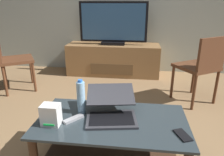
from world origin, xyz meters
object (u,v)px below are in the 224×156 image
Objects in this scene: water_bottle_near at (81,97)px; media_cabinet at (113,59)px; cell_phone at (183,135)px; tv_remote at (74,119)px; television at (113,24)px; side_chair at (9,56)px; coffee_table at (112,135)px; dining_chair at (201,65)px; laptop at (111,109)px; router_box at (51,115)px.

media_cabinet is at bearing 90.12° from water_bottle_near.
cell_phone is 0.78m from tv_remote.
television reaches higher than side_chair.
coffee_table is 0.53m from cell_phone.
television is 2.32m from tv_remote.
tv_remote is at bearing -134.15° from dining_chair.
cell_phone is at bearing -72.56° from television.
side_chair is at bearing 137.41° from water_bottle_near.
dining_chair is at bearing -40.18° from media_cabinet.
laptop reaches higher than coffee_table.
coffee_table is 0.20m from laptop.
dining_chair is at bearing 49.52° from cell_phone.
television is 1.31× the size of dining_chair.
laptop reaches higher than media_cabinet.
water_bottle_near is (-0.24, 0.02, 0.07)m from laptop.
tv_remote is at bearing -45.80° from side_chair.
television is at bearing 85.50° from cell_phone.
router_box reaches higher than cell_phone.
water_bottle_near reaches higher than router_box.
water_bottle_near is at bearing 163.26° from coffee_table.
dining_chair is at bearing -2.24° from side_chair.
coffee_table is 0.99× the size of television.
laptop is (1.61, -1.28, -0.04)m from side_chair.
dining_chair is at bearing 85.38° from tv_remote.
coffee_table is at bearing -127.63° from dining_chair.
router_box is at bearing -50.47° from side_chair.
coffee_table is 0.49m from router_box.
side_chair is 1.93m from tv_remote.
tv_remote reaches higher than coffee_table.
coffee_table is 1.21× the size of side_chair.
laptop reaches higher than cell_phone.
laptop is 3.40× the size of cell_phone.
media_cabinet is (-0.26, 2.26, -0.01)m from coffee_table.
laptop is at bearing -38.49° from side_chair.
television is at bearing 96.35° from laptop.
laptop is at bearing -83.65° from television.
laptop is 0.29m from tv_remote.
media_cabinet is 3.36× the size of laptop.
coffee_table is 2.37× the size of laptop.
side_chair reaches higher than coffee_table.
tv_remote is (-0.03, -0.12, -0.12)m from water_bottle_near.
side_chair is at bearing 123.10° from cell_phone.
side_chair is at bearing 140.53° from coffee_table.
router_box is (1.20, -1.46, -0.03)m from side_chair.
coffee_table is at bearing 15.50° from router_box.
tv_remote is (-1.24, -1.28, -0.08)m from dining_chair.
television is 2.39× the size of laptop.
cell_phone is at bearing -34.97° from side_chair.
side_chair is 5.86× the size of router_box.
water_bottle_near reaches higher than tv_remote.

